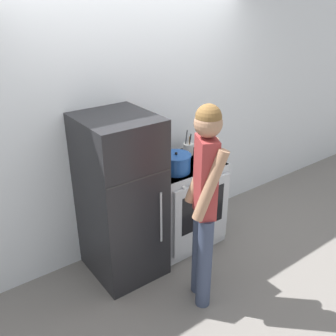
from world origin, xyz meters
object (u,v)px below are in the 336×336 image
object	(u,v)px
dutch_oven_pot	(176,163)
tea_kettle	(162,157)
refrigerator	(121,198)
utensil_jar	(188,149)
stove_range	(183,203)
person	(205,198)

from	to	relation	value
dutch_oven_pot	tea_kettle	world-z (taller)	tea_kettle
refrigerator	utensil_jar	size ratio (longest dim) A/B	5.67
stove_range	dutch_oven_pot	world-z (taller)	dutch_oven_pot
stove_range	tea_kettle	xyz separation A→B (m)	(-0.16, 0.15, 0.51)
stove_range	dutch_oven_pot	xyz separation A→B (m)	(-0.17, -0.10, 0.54)
utensil_jar	person	bearing A→B (deg)	-122.50
dutch_oven_pot	utensil_jar	bearing A→B (deg)	35.44
stove_range	utensil_jar	world-z (taller)	utensil_jar
person	utensil_jar	bearing A→B (deg)	-5.74
refrigerator	tea_kettle	world-z (taller)	refrigerator
stove_range	refrigerator	bearing A→B (deg)	-179.23
tea_kettle	dutch_oven_pot	bearing A→B (deg)	-93.11
stove_range	utensil_jar	bearing A→B (deg)	39.87
person	dutch_oven_pot	bearing A→B (deg)	7.81
dutch_oven_pot	person	bearing A→B (deg)	-108.95
dutch_oven_pot	refrigerator	bearing A→B (deg)	171.20
dutch_oven_pot	utensil_jar	xyz separation A→B (m)	(0.36, 0.25, -0.02)
tea_kettle	person	xyz separation A→B (m)	(-0.24, -0.92, 0.03)
dutch_oven_pot	utensil_jar	distance (m)	0.44
dutch_oven_pot	person	xyz separation A→B (m)	(-0.23, -0.67, 0.00)
stove_range	person	xyz separation A→B (m)	(-0.40, -0.76, 0.54)
refrigerator	utensil_jar	distance (m)	0.96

